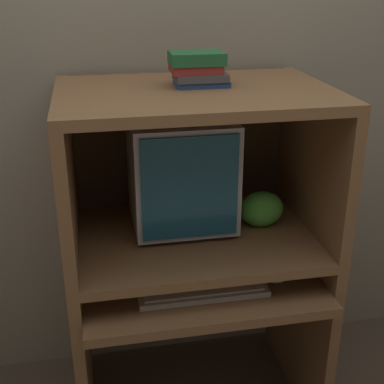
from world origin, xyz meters
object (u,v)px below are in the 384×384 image
object	(u,v)px
keyboard	(202,289)
mouse	(277,279)
crt_monitor	(181,171)
snack_bag	(262,209)
book_stack	(198,69)

from	to	relation	value
keyboard	mouse	xyz separation A→B (m)	(0.28, 0.01, 0.00)
crt_monitor	snack_bag	world-z (taller)	crt_monitor
crt_monitor	snack_bag	distance (m)	0.35
mouse	book_stack	distance (m)	0.80
keyboard	snack_bag	bearing A→B (deg)	38.18
crt_monitor	book_stack	xyz separation A→B (m)	(0.05, -0.05, 0.39)
keyboard	book_stack	world-z (taller)	book_stack
crt_monitor	book_stack	distance (m)	0.39
snack_bag	crt_monitor	bearing A→B (deg)	166.98
keyboard	snack_bag	world-z (taller)	snack_bag
crt_monitor	mouse	distance (m)	0.53
mouse	book_stack	xyz separation A→B (m)	(-0.25, 0.23, 0.72)
crt_monitor	book_stack	bearing A→B (deg)	-40.41
keyboard	snack_bag	distance (m)	0.40
snack_bag	book_stack	world-z (taller)	book_stack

